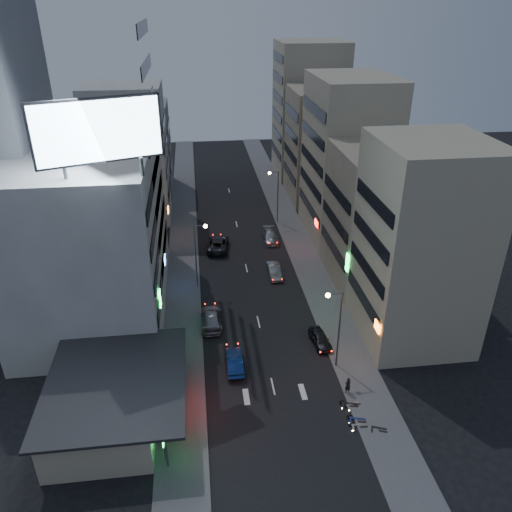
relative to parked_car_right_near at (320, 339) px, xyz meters
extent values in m
plane|color=black|center=(-5.60, -9.45, -0.65)|extent=(180.00, 180.00, 0.00)
cube|color=#4C4C4F|center=(-13.60, 20.55, -0.59)|extent=(4.00, 120.00, 0.12)
cube|color=#4C4C4F|center=(2.40, 20.55, -0.59)|extent=(4.00, 120.00, 0.12)
cube|color=tan|center=(-19.60, -7.45, 1.15)|extent=(8.00, 12.00, 3.60)
cube|color=black|center=(-18.60, -7.45, 3.10)|extent=(11.00, 13.00, 0.25)
cube|color=black|center=(-14.50, -7.45, 2.45)|extent=(0.12, 4.00, 0.90)
cube|color=#FF1E14|center=(-14.42, -7.45, 2.45)|extent=(0.04, 3.70, 0.70)
cube|color=beige|center=(-22.60, 10.55, 8.35)|extent=(14.00, 24.00, 18.00)
cube|color=tan|center=(9.40, 1.05, 9.35)|extent=(10.00, 11.00, 20.00)
cube|color=tan|center=(9.90, 12.55, 7.35)|extent=(11.00, 12.00, 16.00)
cube|color=tan|center=(9.40, 25.55, 10.35)|extent=(10.00, 14.00, 22.00)
cube|color=beige|center=(-21.10, 35.55, 9.35)|extent=(11.00, 10.00, 20.00)
cube|color=gray|center=(-21.60, 48.55, 6.85)|extent=(12.00, 10.00, 15.00)
cube|color=tan|center=(9.90, 40.55, 8.35)|extent=(11.00, 12.00, 18.00)
cube|color=tan|center=(10.40, 54.55, 11.35)|extent=(12.00, 12.00, 24.00)
cylinder|color=#595B60|center=(-21.60, 0.55, 18.10)|extent=(0.30, 0.30, 1.50)
cylinder|color=#595B60|center=(-15.60, 0.55, 18.10)|extent=(0.30, 0.30, 1.50)
cube|color=black|center=(-18.60, 0.55, 21.05)|extent=(9.52, 3.75, 5.00)
cube|color=#BFE7FF|center=(-18.52, 0.35, 21.05)|extent=(9.04, 3.34, 4.60)
cylinder|color=#595B60|center=(0.70, -3.45, 3.47)|extent=(0.16, 0.16, 8.00)
cylinder|color=#595B60|center=(0.00, -3.45, 7.37)|extent=(1.40, 0.10, 0.10)
sphere|color=#FFD88C|center=(-0.60, -3.45, 7.27)|extent=(0.44, 0.44, 0.44)
cylinder|color=#595B60|center=(-11.90, 12.55, 3.47)|extent=(0.16, 0.16, 8.00)
cylinder|color=#595B60|center=(-11.20, 12.55, 7.37)|extent=(1.40, 0.10, 0.10)
sphere|color=#FFD88C|center=(-10.60, 12.55, 7.27)|extent=(0.44, 0.44, 0.44)
cylinder|color=#595B60|center=(0.70, 30.55, 3.47)|extent=(0.16, 0.16, 8.00)
cylinder|color=#595B60|center=(0.00, 30.55, 7.37)|extent=(1.40, 0.10, 0.10)
sphere|color=#FFD88C|center=(-0.60, 30.55, 7.27)|extent=(0.44, 0.44, 0.44)
imported|color=#29282D|center=(0.00, 0.00, 0.00)|extent=(1.94, 3.97, 1.30)
imported|color=#93979A|center=(-2.39, 14.18, 0.03)|extent=(1.50, 4.18, 1.37)
imported|color=#28272C|center=(-8.88, 22.51, 0.16)|extent=(3.42, 6.15, 1.63)
imported|color=#96979E|center=(-1.33, 24.15, 0.05)|extent=(2.09, 4.88, 1.40)
imported|color=navy|center=(-8.77, -2.47, 0.05)|extent=(1.51, 4.26, 1.40)
imported|color=gray|center=(-10.60, 4.76, 0.12)|extent=(2.21, 5.34, 1.54)
imported|color=black|center=(0.70, -7.11, 0.26)|extent=(0.66, 0.53, 1.58)
camera|label=1|loc=(-11.33, -39.01, 30.18)|focal=35.00mm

